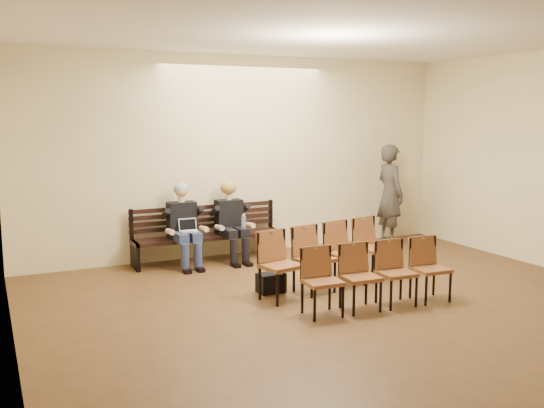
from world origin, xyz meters
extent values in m
plane|color=brown|center=(0.00, 0.00, 0.00)|extent=(10.00, 10.00, 0.00)
cube|color=#FCEAB5|center=(0.00, 5.00, 1.75)|extent=(8.00, 0.02, 3.50)
cube|color=#FCEAB5|center=(-4.00, 0.00, 1.75)|extent=(0.02, 10.00, 3.50)
cube|color=white|center=(0.00, 0.00, 3.50)|extent=(8.00, 10.00, 0.02)
cube|color=black|center=(-0.81, 4.65, 0.23)|extent=(2.60, 0.90, 0.45)
cube|color=silver|center=(-1.24, 4.32, 0.56)|extent=(0.34, 0.29, 0.22)
cylinder|color=silver|center=(-0.31, 4.29, 0.57)|extent=(0.09, 0.09, 0.25)
cube|color=black|center=(-0.64, 2.53, 0.14)|extent=(0.38, 0.27, 0.27)
imported|color=#3C3731|center=(2.88, 4.57, 1.10)|extent=(0.55, 0.82, 2.20)
cube|color=brown|center=(0.20, 2.34, 0.47)|extent=(2.33, 0.97, 0.94)
cube|color=brown|center=(0.32, 1.32, 0.42)|extent=(2.09, 0.57, 0.85)
camera|label=1|loc=(-4.18, -4.91, 2.48)|focal=40.00mm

